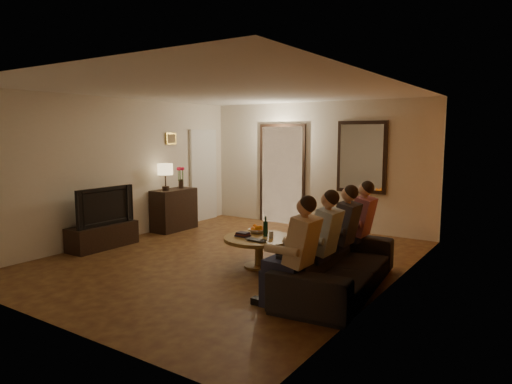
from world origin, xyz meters
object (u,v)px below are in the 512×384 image
Objects in this scene: table_lamp at (165,177)px; person_a at (297,258)px; person_b at (321,247)px; dresser at (174,210)px; coffee_table at (259,252)px; sofa at (338,263)px; wine_bottle at (266,226)px; bowl at (257,231)px; tv at (101,206)px; person_c at (341,237)px; tv_stand at (103,236)px; laptop at (254,241)px; dog at (317,258)px; person_d at (358,230)px.

table_lamp is 4.70m from person_a.
table_lamp is 0.45× the size of person_b.
dresser is 3.12m from coffee_table.
coffee_table is at bearing 73.12° from sofa.
table_lamp reaches higher than wine_bottle.
bowl is (-1.45, 1.38, -0.12)m from person_a.
person_c is (4.14, 0.57, -0.13)m from tv.
bowl is (2.69, -0.78, -0.62)m from table_lamp.
person_a is at bearing -8.60° from tv_stand.
bowl is at bearing -74.27° from tv.
dresser is at bearing 90.00° from table_lamp.
person_c is at bearing -13.05° from table_lamp.
person_c is 4.63× the size of bowl.
person_b reaches higher than tv_stand.
person_b is (4.14, -0.03, 0.40)m from tv_stand.
tv_stand is 3.69× the size of laptop.
dresser is 0.77× the size of tv_stand.
sofa is at bearing -71.57° from person_c.
dresser is at bearing 139.23° from dog.
person_c is 1.00× the size of person_d.
dog is (-0.33, -0.62, -0.32)m from person_d.
person_a is 3.65× the size of laptop.
bowl is (2.69, -1.00, 0.06)m from dresser.
person_d is (4.14, -0.58, 0.18)m from dresser.
bowl is at bearing 129.29° from coffee_table.
bowl is at bearing 15.73° from tv_stand.
person_c reaches higher than wine_bottle.
sofa reaches higher than dog.
person_b is (-0.10, -0.30, 0.26)m from sofa.
person_d is at bearing 38.24° from dog.
tv is 3.64× the size of wine_bottle.
laptop is at bearing 166.37° from person_b.
table_lamp is 3.30m from laptop.
table_lamp is (0.00, -0.22, 0.69)m from dresser.
person_a and person_c have the same top height.
person_d is (4.14, 1.17, -0.13)m from tv.
person_b is at bearing -20.64° from table_lamp.
tv reaches higher than dog.
tv_stand is 1.01× the size of person_d.
wine_bottle is at bearing -156.28° from person_d.
person_d is (4.14, -0.36, -0.51)m from table_lamp.
dog is (3.81, -0.98, -0.83)m from table_lamp.
tv reaches higher than bowl.
person_c is 0.46m from dog.
dog is at bearing -81.67° from tv.
person_d is 4.63× the size of bowl.
laptop is (2.97, 0.26, -0.27)m from tv.
person_d is 1.33m from wine_bottle.
person_a reaches higher than wine_bottle.
dresser is 0.78× the size of person_b.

